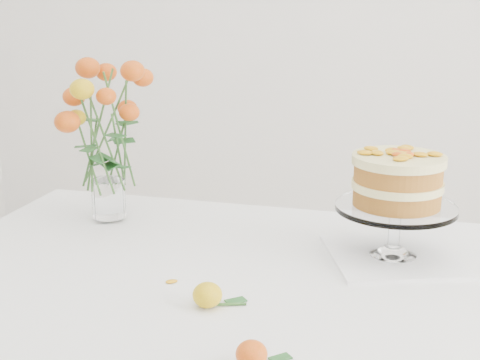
% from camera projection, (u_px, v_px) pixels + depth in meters
% --- Properties ---
extents(table, '(1.43, 0.93, 0.76)m').
position_uv_depth(table, '(240.00, 304.00, 1.47)').
color(table, '#A3815F').
rests_on(table, ground).
extents(napkin, '(0.36, 0.36, 0.01)m').
position_uv_depth(napkin, '(393.00, 256.00, 1.51)').
color(napkin, white).
rests_on(napkin, table).
extents(cake_stand, '(0.27, 0.27, 0.24)m').
position_uv_depth(cake_stand, '(397.00, 186.00, 1.47)').
color(cake_stand, white).
rests_on(cake_stand, napkin).
extents(rose_vase, '(0.37, 0.37, 0.44)m').
position_uv_depth(rose_vase, '(105.00, 124.00, 1.71)').
color(rose_vase, white).
rests_on(rose_vase, table).
extents(loose_rose_near, '(0.10, 0.06, 0.05)m').
position_uv_depth(loose_rose_near, '(208.00, 295.00, 1.27)').
color(loose_rose_near, yellow).
rests_on(loose_rose_near, table).
extents(loose_rose_far, '(0.09, 0.05, 0.04)m').
position_uv_depth(loose_rose_far, '(252.00, 354.00, 1.07)').
color(loose_rose_far, '#B95109').
rests_on(loose_rose_far, table).
extents(stray_petal_a, '(0.03, 0.02, 0.00)m').
position_uv_depth(stray_petal_a, '(172.00, 282.00, 1.39)').
color(stray_petal_a, orange).
rests_on(stray_petal_a, table).
extents(stray_petal_b, '(0.03, 0.02, 0.00)m').
position_uv_depth(stray_petal_b, '(212.00, 295.00, 1.32)').
color(stray_petal_b, orange).
rests_on(stray_petal_b, table).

